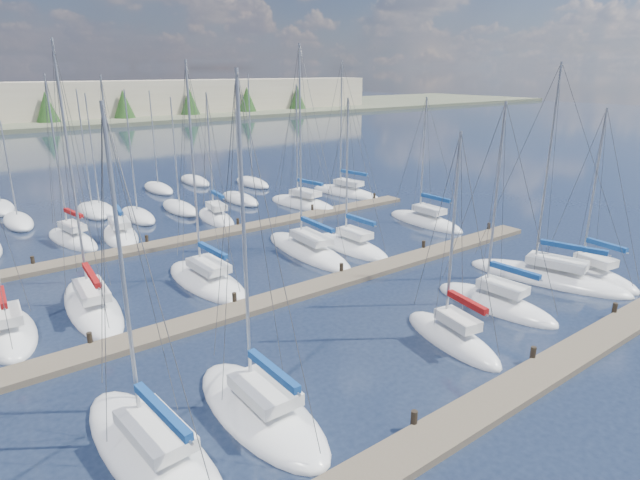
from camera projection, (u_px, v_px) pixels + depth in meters
ground at (94, 180)px, 65.85m from camera, size 400.00×400.00×0.00m
dock_near at (497, 400)px, 21.96m from camera, size 44.00×1.93×1.10m
dock_mid at (300, 292)px, 32.55m from camera, size 44.00×1.93×1.10m
dock_far at (200, 237)px, 43.13m from camera, size 44.00×1.93×1.10m
sailboat_c at (260, 410)px, 21.24m from camera, size 3.23×8.43×13.93m
sailboat_j at (207, 281)px, 34.20m from camera, size 3.33×8.74×14.40m
sailboat_g at (589, 275)px, 35.08m from camera, size 3.15×7.01×11.63m
sailboat_d at (452, 338)px, 26.89m from camera, size 3.18×6.85×11.17m
sailboat_h at (10, 333)px, 27.40m from camera, size 3.04×6.81×11.46m
sailboat_e at (495, 304)px, 30.86m from camera, size 2.95×7.75×12.26m
sailboat_m at (425, 221)px, 47.45m from camera, size 2.71×8.30×11.61m
sailboat_q at (303, 204)px, 53.67m from camera, size 4.31×8.97×12.44m
sailboat_l at (351, 247)px, 40.73m from camera, size 2.59×7.77×11.90m
sailboat_n at (72, 239)px, 42.46m from camera, size 3.47×7.71×13.55m
sailboat_o at (120, 235)px, 43.41m from camera, size 3.71×7.42×13.44m
sailboat_r at (346, 192)px, 58.44m from camera, size 4.19×9.36×14.66m
sailboat_p at (216, 218)px, 48.58m from camera, size 3.13×7.10×11.93m
sailboat_b at (152, 451)px, 18.98m from camera, size 3.64×9.71×12.99m
sailboat_f at (547, 278)px, 34.73m from camera, size 5.46×10.55×14.27m
sailboat_k at (308, 250)px, 39.85m from camera, size 3.57×10.62×15.52m
sailboat_i at (93, 306)px, 30.50m from camera, size 3.47×9.73×15.37m
distant_boats at (95, 210)px, 50.98m from camera, size 36.93×20.75×13.30m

